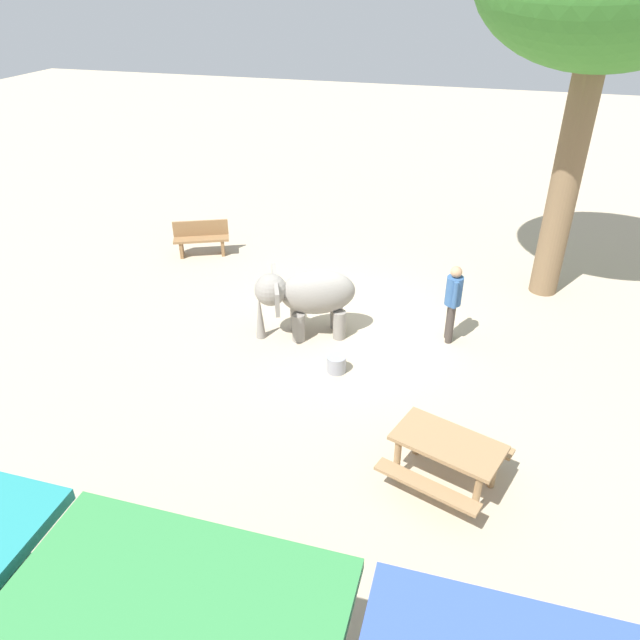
{
  "coord_description": "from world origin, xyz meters",
  "views": [
    {
      "loc": [
        -2.34,
        10.36,
        6.43
      ],
      "look_at": [
        0.27,
        1.23,
        0.8
      ],
      "focal_mm": 33.35,
      "sensor_mm": 36.0,
      "label": 1
    }
  ],
  "objects_px": {
    "elephant": "(307,295)",
    "person_handler": "(453,298)",
    "picnic_table_near": "(447,451)",
    "feed_bucket": "(336,364)",
    "wooden_bench": "(201,237)"
  },
  "relations": [
    {
      "from": "picnic_table_near",
      "to": "wooden_bench",
      "type": "bearing_deg",
      "value": 156.21
    },
    {
      "from": "person_handler",
      "to": "feed_bucket",
      "type": "distance_m",
      "value": 2.63
    },
    {
      "from": "elephant",
      "to": "feed_bucket",
      "type": "xyz_separation_m",
      "value": [
        -0.89,
        1.09,
        -0.73
      ]
    },
    {
      "from": "picnic_table_near",
      "to": "feed_bucket",
      "type": "relative_size",
      "value": 5.28
    },
    {
      "from": "picnic_table_near",
      "to": "feed_bucket",
      "type": "bearing_deg",
      "value": 153.25
    },
    {
      "from": "elephant",
      "to": "person_handler",
      "type": "height_order",
      "value": "person_handler"
    },
    {
      "from": "wooden_bench",
      "to": "feed_bucket",
      "type": "height_order",
      "value": "wooden_bench"
    },
    {
      "from": "picnic_table_near",
      "to": "feed_bucket",
      "type": "distance_m",
      "value": 3.16
    },
    {
      "from": "picnic_table_near",
      "to": "feed_bucket",
      "type": "height_order",
      "value": "picnic_table_near"
    },
    {
      "from": "elephant",
      "to": "wooden_bench",
      "type": "bearing_deg",
      "value": -61.37
    },
    {
      "from": "feed_bucket",
      "to": "picnic_table_near",
      "type": "bearing_deg",
      "value": 134.14
    },
    {
      "from": "elephant",
      "to": "picnic_table_near",
      "type": "xyz_separation_m",
      "value": [
        -3.07,
        3.34,
        -0.31
      ]
    },
    {
      "from": "feed_bucket",
      "to": "wooden_bench",
      "type": "bearing_deg",
      "value": -41.4
    },
    {
      "from": "elephant",
      "to": "person_handler",
      "type": "distance_m",
      "value": 2.83
    },
    {
      "from": "person_handler",
      "to": "picnic_table_near",
      "type": "distance_m",
      "value": 3.94
    }
  ]
}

